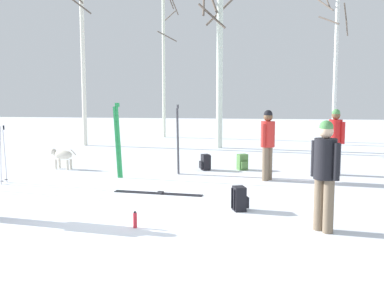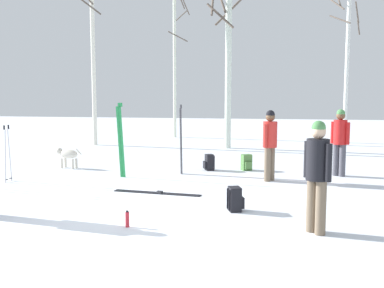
# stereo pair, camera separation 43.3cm
# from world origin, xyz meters

# --- Properties ---
(ground_plane) EXTENTS (60.00, 60.00, 0.00)m
(ground_plane) POSITION_xyz_m (0.00, 0.00, 0.00)
(ground_plane) COLOR white
(person_0) EXTENTS (0.34, 0.46, 1.72)m
(person_0) POSITION_xyz_m (2.39, 3.55, 0.98)
(person_0) COLOR #72604C
(person_0) RESTS_ON ground_plane
(person_2) EXTENTS (0.43, 0.36, 1.72)m
(person_2) POSITION_xyz_m (4.15, 4.51, 0.98)
(person_2) COLOR #4C4C56
(person_2) RESTS_ON ground_plane
(person_3) EXTENTS (0.38, 0.41, 1.72)m
(person_3) POSITION_xyz_m (3.11, -0.49, 0.98)
(person_3) COLOR #72604C
(person_3) RESTS_ON ground_plane
(dog) EXTENTS (0.88, 0.37, 0.57)m
(dog) POSITION_xyz_m (-3.26, 4.43, 0.39)
(dog) COLOR beige
(dog) RESTS_ON ground_plane
(ski_pair_planted_0) EXTENTS (0.22, 0.02, 1.88)m
(ski_pair_planted_0) POSITION_xyz_m (-1.31, 3.38, 0.94)
(ski_pair_planted_0) COLOR green
(ski_pair_planted_0) RESTS_ON ground_plane
(ski_pair_planted_1) EXTENTS (0.12, 0.21, 1.82)m
(ski_pair_planted_1) POSITION_xyz_m (0.08, 4.13, 0.91)
(ski_pair_planted_1) COLOR black
(ski_pair_planted_1) RESTS_ON ground_plane
(ski_pair_lying_0) EXTENTS (1.94, 0.38, 0.05)m
(ski_pair_lying_0) POSITION_xyz_m (0.05, 1.73, 0.01)
(ski_pair_lying_0) COLOR black
(ski_pair_lying_0) RESTS_ON ground_plane
(ski_poles_1) EXTENTS (0.07, 0.27, 1.37)m
(ski_poles_1) POSITION_xyz_m (-3.78, 2.33, 0.73)
(ski_poles_1) COLOR #B2B2BC
(ski_poles_1) RESTS_ON ground_plane
(backpack_0) EXTENTS (0.34, 0.32, 0.44)m
(backpack_0) POSITION_xyz_m (0.75, 4.78, 0.21)
(backpack_0) COLOR black
(backpack_0) RESTS_ON ground_plane
(backpack_1) EXTENTS (0.33, 0.34, 0.44)m
(backpack_1) POSITION_xyz_m (1.76, 4.95, 0.21)
(backpack_1) COLOR #4C7F3F
(backpack_1) RESTS_ON ground_plane
(backpack_2) EXTENTS (0.33, 0.31, 0.44)m
(backpack_2) POSITION_xyz_m (1.80, 0.58, 0.21)
(backpack_2) COLOR black
(backpack_2) RESTS_ON ground_plane
(water_bottle_0) EXTENTS (0.06, 0.06, 0.26)m
(water_bottle_0) POSITION_xyz_m (0.19, -0.69, 0.13)
(water_bottle_0) COLOR red
(water_bottle_0) RESTS_ON ground_plane
(birch_tree_0) EXTENTS (1.13, 1.17, 7.16)m
(birch_tree_0) POSITION_xyz_m (-4.70, 10.02, 3.73)
(birch_tree_0) COLOR white
(birch_tree_0) RESTS_ON ground_plane
(birch_tree_1) EXTENTS (0.87, 1.26, 7.19)m
(birch_tree_1) POSITION_xyz_m (-2.14, 13.79, 3.76)
(birch_tree_1) COLOR silver
(birch_tree_1) RESTS_ON ground_plane
(birch_tree_2) EXTENTS (1.40, 1.44, 7.46)m
(birch_tree_2) POSITION_xyz_m (0.74, 9.89, 3.85)
(birch_tree_2) COLOR silver
(birch_tree_2) RESTS_ON ground_plane
(birch_tree_3) EXTENTS (1.45, 1.34, 7.66)m
(birch_tree_3) POSITION_xyz_m (5.33, 11.57, 3.96)
(birch_tree_3) COLOR silver
(birch_tree_3) RESTS_ON ground_plane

